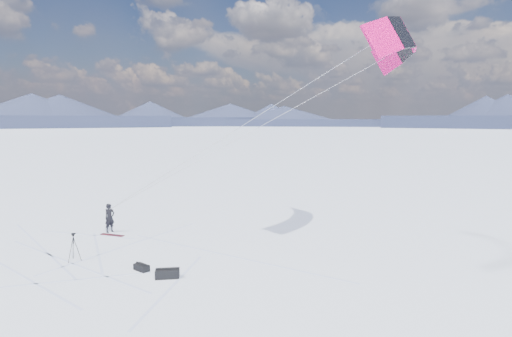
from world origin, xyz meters
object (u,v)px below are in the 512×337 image
at_px(tripod, 74,243).
at_px(gear_bag_b, 142,267).
at_px(snowboard, 112,235).
at_px(gear_bag_a, 167,273).
at_px(snowkiter, 110,232).

height_order(tripod, gear_bag_b, tripod).
bearing_deg(snowboard, tripod, -74.67).
bearing_deg(tripod, snowboard, 84.34).
distance_m(tripod, gear_bag_b, 3.64).
relative_size(tripod, gear_bag_b, 1.66).
xyz_separation_m(snowboard, gear_bag_a, (6.43, -4.12, 0.17)).
bearing_deg(gear_bag_b, gear_bag_a, 6.09).
relative_size(snowboard, gear_bag_a, 1.35).
distance_m(snowboard, gear_bag_a, 7.64).
bearing_deg(snowkiter, gear_bag_a, -107.30).
relative_size(gear_bag_a, gear_bag_b, 1.34).
xyz_separation_m(snowkiter, gear_bag_b, (5.52, -4.34, 0.14)).
xyz_separation_m(snowkiter, gear_bag_a, (7.00, -4.61, 0.19)).
distance_m(tripod, gear_bag_a, 5.09).
bearing_deg(gear_bag_b, snowkiter, 158.41).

